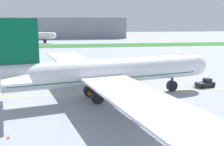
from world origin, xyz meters
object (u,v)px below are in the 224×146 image
Objects in this scene: traffic_cone_port_wing at (8,137)px; parked_airliner_far_centre at (22,36)px; airliner_foreground at (105,72)px; ground_crew_wingwalker_port at (89,94)px; pushback_tug at (205,83)px; service_truck_baggage_loader at (185,57)px.

parked_airliner_far_centre is (-25.58, 165.71, 4.83)m from traffic_cone_port_wing.
traffic_cone_port_wing is (-15.85, -17.81, -5.39)m from airliner_foreground.
parked_airliner_far_centre is at bearing 98.78° from traffic_cone_port_wing.
pushback_tug is at bearing 11.72° from ground_crew_wingwalker_port.
airliner_foreground is at bearing -74.35° from parked_airliner_far_centre.
traffic_cone_port_wing is (-12.55, -17.98, -0.72)m from ground_crew_wingwalker_port.
traffic_cone_port_wing is 0.01× the size of parked_airliner_far_centre.
service_truck_baggage_loader is at bearing 73.47° from pushback_tug.
airliner_foreground is 61.08m from service_truck_baggage_loader.
parked_airliner_far_centre reaches higher than ground_crew_wingwalker_port.
parked_airliner_far_centre is at bearing 115.38° from pushback_tug.
parked_airliner_far_centre is at bearing 105.65° from airliner_foreground.
traffic_cone_port_wing is at bearing -124.93° from ground_crew_wingwalker_port.
service_truck_baggage_loader is (53.91, 65.41, 1.44)m from traffic_cone_port_wing.
airliner_foreground is 49.16× the size of ground_crew_wingwalker_port.
service_truck_baggage_loader is 128.03m from parked_airliner_far_centre.
airliner_foreground reaches higher than service_truck_baggage_loader.
pushback_tug reaches higher than traffic_cone_port_wing.
parked_airliner_far_centre is (-79.49, 100.30, 3.40)m from service_truck_baggage_loader.
service_truck_baggage_loader reaches higher than ground_crew_wingwalker_port.
pushback_tug is at bearing 13.53° from airliner_foreground.
parked_airliner_far_centre reaches higher than traffic_cone_port_wing.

